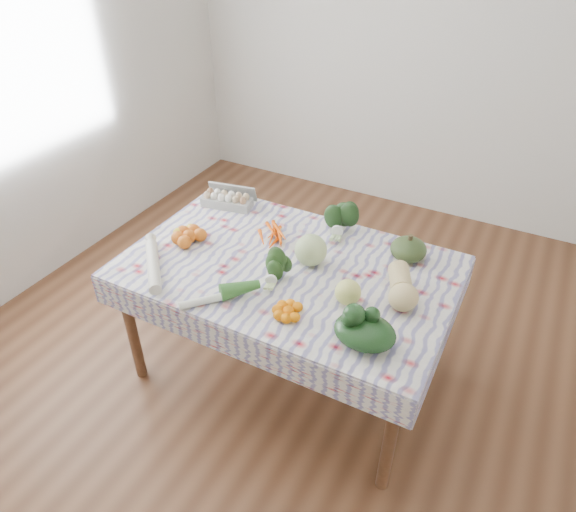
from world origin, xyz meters
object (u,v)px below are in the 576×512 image
(cabbage, at_px, (311,250))
(grapefruit, at_px, (348,292))
(butternut_squash, at_px, (402,285))
(dining_table, at_px, (288,278))
(kabocha_squash, at_px, (408,249))
(egg_carton, at_px, (227,201))

(cabbage, relative_size, grapefruit, 1.35)
(grapefruit, bearing_deg, cabbage, 145.32)
(butternut_squash, distance_m, grapefruit, 0.26)
(dining_table, bearing_deg, kabocha_squash, 33.14)
(grapefruit, bearing_deg, kabocha_squash, 73.12)
(butternut_squash, bearing_deg, dining_table, 159.70)
(dining_table, bearing_deg, cabbage, 36.67)
(butternut_squash, bearing_deg, grapefruit, -165.71)
(kabocha_squash, xyz_separation_m, grapefruit, (-0.14, -0.47, 0.00))
(egg_carton, bearing_deg, kabocha_squash, -11.46)
(dining_table, distance_m, grapefruit, 0.42)
(egg_carton, distance_m, cabbage, 0.76)
(grapefruit, bearing_deg, egg_carton, 153.72)
(egg_carton, xyz_separation_m, cabbage, (0.70, -0.29, 0.04))
(egg_carton, relative_size, kabocha_squash, 1.63)
(cabbage, xyz_separation_m, grapefruit, (0.28, -0.20, -0.02))
(dining_table, xyz_separation_m, egg_carton, (-0.61, 0.36, 0.12))
(cabbage, bearing_deg, butternut_squash, -4.69)
(kabocha_squash, xyz_separation_m, butternut_squash, (0.06, -0.31, 0.01))
(dining_table, height_order, butternut_squash, butternut_squash)
(dining_table, height_order, kabocha_squash, kabocha_squash)
(egg_carton, relative_size, grapefruit, 2.48)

